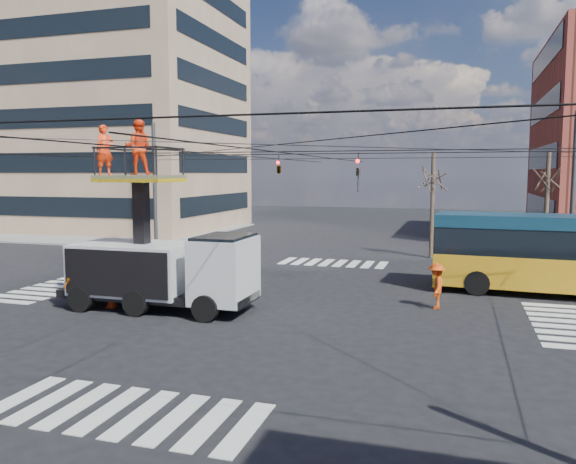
# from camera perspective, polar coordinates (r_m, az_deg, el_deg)

# --- Properties ---
(ground) EXTENTS (120.00, 120.00, 0.00)m
(ground) POSITION_cam_1_polar(r_m,az_deg,el_deg) (21.17, -1.18, -7.30)
(ground) COLOR black
(ground) RESTS_ON ground
(sidewalk_nw) EXTENTS (18.00, 18.00, 0.12)m
(sidewalk_nw) POSITION_cam_1_polar(r_m,az_deg,el_deg) (49.20, -17.07, 0.12)
(sidewalk_nw) COLOR slate
(sidewalk_nw) RESTS_ON ground
(crosswalks) EXTENTS (22.40, 22.40, 0.02)m
(crosswalks) POSITION_cam_1_polar(r_m,az_deg,el_deg) (21.17, -1.18, -7.28)
(crosswalks) COLOR silver
(crosswalks) RESTS_ON ground
(building_tower) EXTENTS (18.06, 16.06, 30.00)m
(building_tower) POSITION_cam_1_polar(r_m,az_deg,el_deg) (52.96, -16.63, 16.78)
(building_tower) COLOR #826853
(building_tower) RESTS_ON ground
(overhead_network) EXTENTS (24.24, 24.24, 8.00)m
(overhead_network) POSITION_cam_1_polar(r_m,az_deg,el_deg) (21.02, -1.05, 4.41)
(overhead_network) COLOR #2D2D30
(overhead_network) RESTS_ON ground
(tree_a) EXTENTS (2.00, 2.00, 6.00)m
(tree_a) POSITION_cam_1_polar(r_m,az_deg,el_deg) (33.12, 14.52, 5.39)
(tree_a) COLOR #382B21
(tree_a) RESTS_ON ground
(tree_b) EXTENTS (2.00, 2.00, 6.00)m
(tree_b) POSITION_cam_1_polar(r_m,az_deg,el_deg) (33.41, 24.89, 5.03)
(tree_b) COLOR #382B21
(tree_b) RESTS_ON ground
(utility_truck) EXTENTS (7.01, 2.67, 6.78)m
(utility_truck) POSITION_cam_1_polar(r_m,az_deg,el_deg) (20.50, -12.71, -1.78)
(utility_truck) COLOR black
(utility_truck) RESTS_ON ground
(traffic_cone) EXTENTS (0.36, 0.36, 0.67)m
(traffic_cone) POSITION_cam_1_polar(r_m,az_deg,el_deg) (21.55, -17.48, -6.44)
(traffic_cone) COLOR red
(traffic_cone) RESTS_ON ground
(worker_ground) EXTENTS (0.69, 1.09, 1.74)m
(worker_ground) POSITION_cam_1_polar(r_m,az_deg,el_deg) (21.47, -20.68, -5.14)
(worker_ground) COLOR orange
(worker_ground) RESTS_ON ground
(flagger) EXTENTS (0.66, 1.10, 1.66)m
(flagger) POSITION_cam_1_polar(r_m,az_deg,el_deg) (20.96, 14.83, -5.32)
(flagger) COLOR #F84C0F
(flagger) RESTS_ON ground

